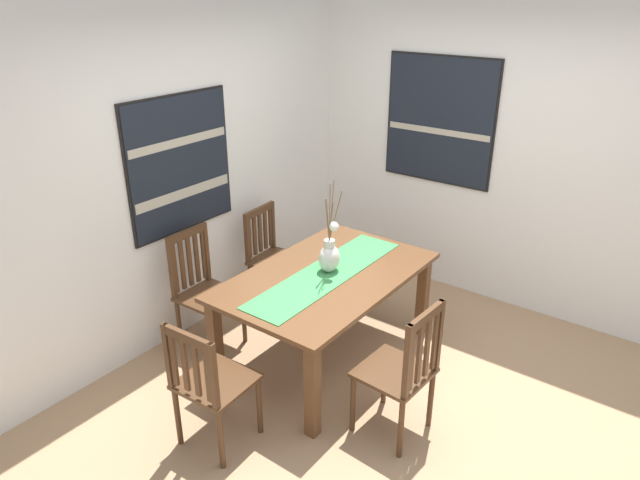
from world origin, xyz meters
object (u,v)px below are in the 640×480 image
(chair_0, at_px, (272,255))
(dining_table, at_px, (327,286))
(chair_3, at_px, (203,288))
(chair_1, at_px, (403,370))
(painting_on_back_wall, at_px, (180,164))
(painting_on_side_wall, at_px, (440,121))
(chair_2, at_px, (209,382))
(centerpiece_vase, at_px, (329,255))

(chair_0, bearing_deg, dining_table, -113.75)
(dining_table, xyz_separation_m, chair_3, (-0.42, 0.89, -0.13))
(chair_1, xyz_separation_m, painting_on_back_wall, (0.10, 2.05, 0.93))
(dining_table, xyz_separation_m, chair_0, (0.38, 0.87, -0.14))
(chair_1, height_order, painting_on_back_wall, painting_on_back_wall)
(chair_1, relative_size, painting_on_back_wall, 0.91)
(chair_0, xyz_separation_m, chair_3, (-0.80, 0.02, 0.02))
(chair_0, bearing_deg, painting_on_side_wall, -35.35)
(dining_table, xyz_separation_m, chair_2, (-1.18, 0.02, -0.15))
(chair_0, xyz_separation_m, painting_on_back_wall, (-0.67, 0.31, 0.94))
(chair_1, relative_size, chair_3, 1.00)
(chair_2, distance_m, painting_on_back_wall, 1.74)
(chair_2, bearing_deg, dining_table, -0.87)
(dining_table, distance_m, centerpiece_vase, 0.24)
(chair_1, distance_m, chair_2, 1.19)
(chair_3, bearing_deg, chair_2, -130.97)
(chair_3, distance_m, painting_on_side_wall, 2.50)
(painting_on_back_wall, bearing_deg, dining_table, -76.23)
(dining_table, relative_size, chair_3, 1.71)
(dining_table, height_order, centerpiece_vase, centerpiece_vase)
(chair_2, xyz_separation_m, chair_3, (0.76, 0.88, 0.03))
(centerpiece_vase, xyz_separation_m, chair_3, (-0.46, 0.89, -0.36))
(chair_1, relative_size, painting_on_side_wall, 0.86)
(chair_3, height_order, painting_on_back_wall, painting_on_back_wall)
(chair_2, distance_m, painting_on_side_wall, 3.03)
(painting_on_back_wall, bearing_deg, chair_0, -24.49)
(chair_1, xyz_separation_m, chair_3, (-0.03, 1.76, 0.01))
(centerpiece_vase, bearing_deg, chair_3, 117.51)
(dining_table, distance_m, chair_0, 0.96)
(chair_0, xyz_separation_m, painting_on_side_wall, (1.27, -0.90, 1.09))
(chair_1, bearing_deg, chair_3, 90.85)
(chair_0, bearing_deg, chair_1, -113.96)
(chair_2, relative_size, chair_3, 0.93)
(dining_table, xyz_separation_m, painting_on_back_wall, (-0.29, 1.18, 0.80))
(chair_3, bearing_deg, centerpiece_vase, -62.49)
(centerpiece_vase, bearing_deg, dining_table, -171.13)
(chair_0, xyz_separation_m, chair_1, (-0.77, -1.74, 0.01))
(chair_0, relative_size, painting_on_side_wall, 0.81)
(dining_table, height_order, painting_on_side_wall, painting_on_side_wall)
(chair_0, distance_m, painting_on_back_wall, 1.19)
(dining_table, relative_size, chair_1, 1.72)
(chair_1, bearing_deg, chair_0, 66.04)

